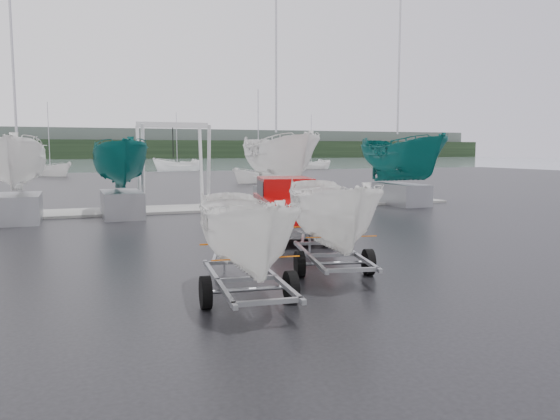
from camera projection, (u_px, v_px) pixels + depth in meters
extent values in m
plane|color=black|center=(248.00, 265.00, 13.60)|extent=(120.00, 120.00, 0.00)
plane|color=gray|center=(92.00, 165.00, 106.33)|extent=(300.00, 300.00, 0.00)
cube|color=#999994|center=(164.00, 210.00, 25.65)|extent=(30.00, 3.00, 0.12)
cube|color=black|center=(82.00, 149.00, 170.91)|extent=(300.00, 8.00, 6.00)
cube|color=#4C5651|center=(82.00, 143.00, 178.11)|extent=(300.00, 6.00, 10.00)
cube|color=#8F0708|center=(289.00, 212.00, 18.38)|extent=(3.06, 5.80, 0.90)
cube|color=#8F0708|center=(285.00, 189.00, 19.28)|extent=(2.20, 2.52, 0.81)
cube|color=black|center=(285.00, 188.00, 19.27)|extent=(2.17, 2.29, 0.52)
cube|color=silver|center=(305.00, 233.00, 15.65)|extent=(1.91, 0.59, 0.33)
cylinder|color=black|center=(257.00, 217.00, 20.06)|extent=(0.44, 0.80, 0.76)
cylinder|color=black|center=(305.00, 216.00, 20.33)|extent=(0.44, 0.80, 0.76)
cylinder|color=black|center=(270.00, 232.00, 16.51)|extent=(0.44, 0.80, 0.76)
cylinder|color=black|center=(328.00, 230.00, 16.77)|extent=(0.44, 0.80, 0.76)
cube|color=gray|center=(309.00, 256.00, 12.43)|extent=(0.87, 3.53, 0.08)
cube|color=gray|center=(355.00, 254.00, 12.59)|extent=(0.87, 3.53, 0.08)
cylinder|color=gray|center=(334.00, 263.00, 12.33)|extent=(1.58, 0.43, 0.08)
cylinder|color=black|center=(300.00, 264.00, 12.21)|extent=(0.31, 0.62, 0.60)
cylinder|color=black|center=(368.00, 262.00, 12.44)|extent=(0.31, 0.62, 0.60)
imported|color=white|center=(333.00, 154.00, 12.25)|extent=(2.04, 2.08, 4.53)
cube|color=orange|center=(325.00, 226.00, 13.23)|extent=(1.52, 0.38, 0.03)
cube|color=orange|center=(342.00, 237.00, 11.66)|extent=(1.52, 0.38, 0.03)
cube|color=gray|center=(218.00, 281.00, 10.03)|extent=(0.44, 3.59, 0.08)
cube|color=gray|center=(275.00, 277.00, 10.32)|extent=(0.44, 3.59, 0.08)
cylinder|color=gray|center=(249.00, 290.00, 10.00)|extent=(1.60, 0.24, 0.08)
cylinder|color=black|center=(206.00, 293.00, 9.79)|extent=(0.24, 0.62, 0.60)
cylinder|color=black|center=(291.00, 287.00, 10.21)|extent=(0.24, 0.62, 0.60)
imported|color=white|center=(246.00, 165.00, 9.94)|extent=(1.72, 1.75, 4.16)
cube|color=orange|center=(238.00, 243.00, 10.88)|extent=(1.55, 0.20, 0.03)
cube|color=orange|center=(256.00, 258.00, 9.34)|extent=(1.55, 0.20, 0.03)
cylinder|color=silver|center=(143.00, 169.00, 24.34)|extent=(0.16, 0.58, 3.99)
cylinder|color=silver|center=(139.00, 168.00, 25.82)|extent=(0.16, 0.58, 3.99)
cylinder|color=silver|center=(209.00, 168.00, 25.41)|extent=(0.16, 0.58, 3.99)
cylinder|color=silver|center=(201.00, 167.00, 26.89)|extent=(0.16, 0.58, 3.99)
cube|color=silver|center=(173.00, 125.00, 25.40)|extent=(3.30, 0.25, 0.25)
cube|color=gray|center=(19.00, 208.00, 21.60)|extent=(1.60, 3.20, 1.10)
imported|color=white|center=(15.00, 116.00, 21.20)|extent=(2.29, 2.35, 6.08)
cylinder|color=#B2B2B7|center=(12.00, 45.00, 21.36)|extent=(0.10, 0.10, 7.00)
cube|color=gray|center=(122.00, 204.00, 23.19)|extent=(1.60, 3.20, 1.10)
imported|color=#0D5E59|center=(119.00, 122.00, 22.81)|extent=(2.19, 2.25, 5.82)
cube|color=gray|center=(280.00, 199.00, 25.56)|extent=(1.60, 3.20, 1.10)
imported|color=white|center=(280.00, 116.00, 25.14)|extent=(2.49, 2.56, 6.63)
cylinder|color=#B2B2B7|center=(276.00, 56.00, 25.30)|extent=(0.10, 0.10, 7.00)
cube|color=gray|center=(401.00, 194.00, 28.31)|extent=(1.60, 3.20, 1.10)
imported|color=#0D5E59|center=(403.00, 119.00, 27.88)|extent=(2.49, 2.55, 6.61)
cylinder|color=#B2B2B7|center=(399.00, 66.00, 28.04)|extent=(0.10, 0.10, 7.00)
imported|color=white|center=(51.00, 176.00, 59.57)|extent=(3.42, 3.43, 6.38)
cylinder|color=#B2B2B7|center=(49.00, 139.00, 59.13)|extent=(0.08, 0.08, 8.00)
imported|color=white|center=(258.00, 183.00, 47.45)|extent=(2.70, 2.67, 5.45)
cylinder|color=#B2B2B7|center=(258.00, 136.00, 47.01)|extent=(0.08, 0.08, 8.00)
imported|color=white|center=(311.00, 169.00, 80.35)|extent=(2.55, 2.49, 6.46)
cylinder|color=#B2B2B7|center=(311.00, 142.00, 79.91)|extent=(0.08, 0.08, 8.00)
imported|color=white|center=(177.00, 170.00, 75.70)|extent=(3.57, 3.53, 7.00)
cylinder|color=#B2B2B7|center=(177.00, 141.00, 75.26)|extent=(0.08, 0.08, 8.00)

